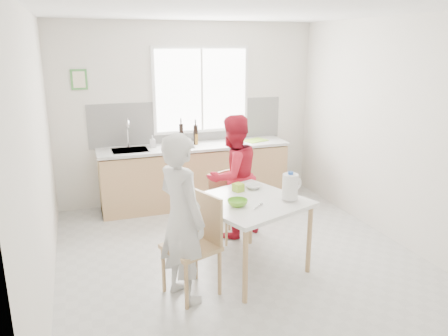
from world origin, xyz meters
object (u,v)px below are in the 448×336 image
object	(u,v)px
chair_left	(197,240)
person_red	(233,177)
person_white	(182,219)
dining_table	(249,207)
bowl_green	(238,203)
milk_jug	(290,186)
wine_bottle_a	(181,134)
wine_bottle_b	(196,135)
bowl_white	(253,186)
chair_far	(225,202)

from	to	relation	value
chair_left	person_red	distance (m)	1.41
person_white	dining_table	bearing A→B (deg)	-90.00
bowl_green	person_white	bearing A→B (deg)	-163.81
milk_jug	wine_bottle_a	size ratio (longest dim) A/B	0.90
dining_table	milk_jug	distance (m)	0.49
dining_table	bowl_green	size ratio (longest dim) A/B	6.57
bowl_green	wine_bottle_b	world-z (taller)	wine_bottle_b
dining_table	person_white	bearing A→B (deg)	-159.38
person_red	wine_bottle_a	size ratio (longest dim) A/B	4.85
chair_left	person_white	bearing A→B (deg)	-90.00
milk_jug	bowl_white	bearing A→B (deg)	92.60
dining_table	person_red	distance (m)	0.93
wine_bottle_a	chair_left	bearing A→B (deg)	-100.46
person_red	milk_jug	xyz separation A→B (m)	(0.25, -1.06, 0.18)
chair_left	milk_jug	world-z (taller)	milk_jug
chair_far	milk_jug	xyz separation A→B (m)	(0.36, -1.03, 0.50)
chair_left	wine_bottle_b	world-z (taller)	wine_bottle_b
person_red	bowl_white	xyz separation A→B (m)	(0.04, -0.57, 0.05)
dining_table	person_white	xyz separation A→B (m)	(-0.79, -0.30, 0.09)
person_red	dining_table	bearing A→B (deg)	59.74
milk_jug	bowl_green	bearing A→B (deg)	156.16
chair_left	dining_table	bearing A→B (deg)	90.00
chair_far	milk_jug	size ratio (longest dim) A/B	2.88
bowl_green	milk_jug	world-z (taller)	milk_jug
person_red	wine_bottle_b	distance (m)	1.33
dining_table	wine_bottle_b	distance (m)	2.23
bowl_green	wine_bottle_a	distance (m)	2.40
dining_table	bowl_white	size ratio (longest dim) A/B	6.99
person_white	wine_bottle_b	bearing A→B (deg)	-38.91
person_red	wine_bottle_b	xyz separation A→B (m)	(-0.12, 1.29, 0.29)
bowl_white	dining_table	bearing A→B (deg)	-119.58
person_red	wine_bottle_b	size ratio (longest dim) A/B	5.18
wine_bottle_a	wine_bottle_b	size ratio (longest dim) A/B	1.07
chair_far	person_white	distance (m)	1.49
bowl_green	person_red	bearing A→B (deg)	72.52
bowl_white	milk_jug	world-z (taller)	milk_jug
chair_left	bowl_white	world-z (taller)	chair_left
dining_table	bowl_green	distance (m)	0.24
person_white	person_red	size ratio (longest dim) A/B	1.05
person_white	bowl_white	xyz separation A→B (m)	(0.98, 0.64, 0.01)
chair_far	wine_bottle_a	xyz separation A→B (m)	(-0.21, 1.38, 0.62)
chair_far	person_white	size ratio (longest dim) A/B	0.51
chair_far	wine_bottle_b	xyz separation A→B (m)	(-0.01, 1.32, 0.61)
bowl_white	person_red	bearing A→B (deg)	93.74
milk_jug	wine_bottle_a	world-z (taller)	wine_bottle_a
chair_left	person_white	size ratio (longest dim) A/B	0.61
wine_bottle_b	milk_jug	bearing A→B (deg)	-81.12
bowl_white	chair_far	bearing A→B (deg)	105.54
bowl_green	wine_bottle_b	distance (m)	2.34
wine_bottle_b	bowl_white	bearing A→B (deg)	-85.16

